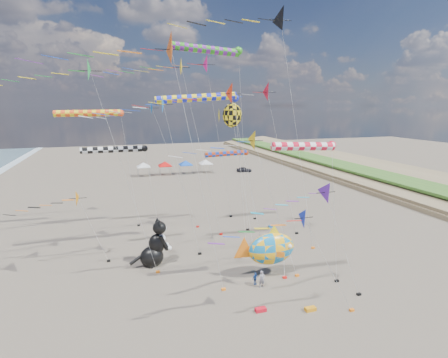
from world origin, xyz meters
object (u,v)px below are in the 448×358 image
at_px(person_adult, 262,279).
at_px(child_green, 258,253).
at_px(fish_inflatable, 271,249).
at_px(cat_inflatable, 154,242).
at_px(child_blue, 255,278).
at_px(parked_car, 244,169).

bearing_deg(person_adult, child_green, 67.40).
bearing_deg(child_green, fish_inflatable, -90.44).
bearing_deg(child_green, person_adult, -104.35).
bearing_deg(child_green, cat_inflatable, 176.80).
height_order(fish_inflatable, person_adult, fish_inflatable).
xyz_separation_m(fish_inflatable, child_green, (0.43, 4.07, -2.24)).
relative_size(fish_inflatable, child_green, 5.85).
bearing_deg(person_adult, fish_inflatable, 44.50).
height_order(child_green, child_blue, child_blue).
xyz_separation_m(fish_inflatable, person_adult, (-1.72, -1.86, -1.98)).
bearing_deg(child_green, child_blue, -110.06).
xyz_separation_m(cat_inflatable, child_blue, (8.38, -6.93, -1.90)).
relative_size(cat_inflatable, parked_car, 1.33).
distance_m(person_adult, child_blue, 0.80).
height_order(person_adult, child_blue, person_adult).
bearing_deg(cat_inflatable, person_adult, -49.15).
bearing_deg(fish_inflatable, child_blue, -150.40).
distance_m(child_green, parked_car, 50.19).
relative_size(fish_inflatable, child_blue, 5.39).
bearing_deg(child_blue, parked_car, 48.85).
bearing_deg(child_blue, child_green, 43.11).
xyz_separation_m(person_adult, child_green, (2.14, 5.93, -0.26)).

